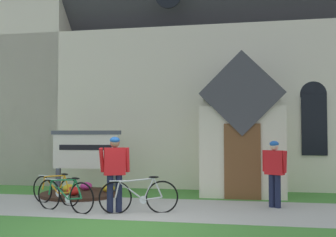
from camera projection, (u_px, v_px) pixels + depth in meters
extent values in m
plane|color=#2B2B2D|center=(159.00, 195.00, 11.34)|extent=(140.00, 140.00, 0.00)
cube|color=#A8A59E|center=(146.00, 208.00, 9.30)|extent=(32.00, 2.76, 0.01)
cube|color=#427F33|center=(117.00, 232.00, 7.00)|extent=(32.00, 1.91, 0.01)
cube|color=#427F33|center=(163.00, 193.00, 11.59)|extent=(24.00, 1.90, 0.01)
cube|color=beige|center=(187.00, 115.00, 17.43)|extent=(13.07, 9.74, 5.41)
cube|color=#424247|center=(186.00, 24.00, 17.61)|extent=(13.57, 9.91, 9.91)
cube|color=beige|center=(43.00, 40.00, 14.94)|extent=(2.61, 2.61, 11.01)
cube|color=beige|center=(242.00, 151.00, 11.39)|extent=(2.40, 1.60, 2.60)
cube|color=#424247|center=(241.00, 96.00, 11.46)|extent=(2.40, 1.80, 2.40)
cube|color=brown|center=(242.00, 161.00, 10.58)|extent=(1.00, 0.06, 2.10)
cube|color=black|center=(314.00, 125.00, 11.81)|extent=(0.76, 0.06, 1.90)
cone|color=black|center=(314.00, 94.00, 11.85)|extent=(0.80, 0.06, 0.80)
cube|color=#474C56|center=(58.00, 181.00, 11.69)|extent=(0.12, 0.12, 0.76)
cube|color=#474C56|center=(113.00, 182.00, 11.47)|extent=(0.12, 0.12, 0.76)
cube|color=silver|center=(86.00, 151.00, 11.62)|extent=(2.06, 0.17, 1.03)
cube|color=#474C56|center=(86.00, 133.00, 11.64)|extent=(2.18, 0.21, 0.12)
cube|color=black|center=(85.00, 147.00, 11.58)|extent=(1.65, 0.08, 0.16)
cylinder|color=#382319|center=(80.00, 194.00, 11.18)|extent=(2.27, 2.27, 0.10)
ellipsoid|color=gold|center=(109.00, 188.00, 11.21)|extent=(0.36, 0.36, 0.24)
ellipsoid|color=#CC338C|center=(86.00, 186.00, 11.66)|extent=(0.36, 0.36, 0.24)
ellipsoid|color=gold|center=(69.00, 188.00, 11.18)|extent=(0.36, 0.36, 0.24)
ellipsoid|color=red|center=(73.00, 191.00, 10.66)|extent=(0.36, 0.36, 0.24)
torus|color=black|center=(69.00, 192.00, 9.58)|extent=(0.68, 0.30, 0.72)
torus|color=black|center=(43.00, 190.00, 10.09)|extent=(0.68, 0.30, 0.72)
cylinder|color=orange|center=(51.00, 185.00, 9.92)|extent=(0.51, 0.23, 0.42)
cylinder|color=orange|center=(55.00, 176.00, 9.87)|extent=(0.70, 0.30, 0.11)
cylinder|color=orange|center=(61.00, 184.00, 9.73)|extent=(0.25, 0.12, 0.48)
cylinder|color=orange|center=(64.00, 193.00, 9.68)|extent=(0.38, 0.18, 0.09)
cylinder|color=orange|center=(67.00, 184.00, 9.63)|extent=(0.21, 0.11, 0.43)
cylinder|color=orange|center=(44.00, 183.00, 10.08)|extent=(0.12, 0.08, 0.35)
ellipsoid|color=black|center=(65.00, 174.00, 9.69)|extent=(0.25, 0.16, 0.05)
cylinder|color=silver|center=(45.00, 176.00, 10.06)|extent=(0.42, 0.19, 0.03)
cylinder|color=silver|center=(58.00, 193.00, 9.78)|extent=(0.17, 0.08, 0.18)
torus|color=black|center=(162.00, 197.00, 8.76)|extent=(0.73, 0.24, 0.75)
torus|color=black|center=(115.00, 198.00, 8.65)|extent=(0.73, 0.24, 0.75)
cylinder|color=#B7B7BC|center=(131.00, 191.00, 8.69)|extent=(0.56, 0.19, 0.44)
cylinder|color=#B7B7BC|center=(137.00, 180.00, 8.72)|extent=(0.77, 0.25, 0.11)
cylinder|color=#B7B7BC|center=(149.00, 189.00, 8.73)|extent=(0.27, 0.11, 0.50)
cylinder|color=#B7B7BC|center=(153.00, 198.00, 8.74)|extent=(0.42, 0.15, 0.09)
cylinder|color=#B7B7BC|center=(158.00, 188.00, 8.76)|extent=(0.23, 0.10, 0.44)
cylinder|color=#B7B7BC|center=(117.00, 190.00, 8.66)|extent=(0.13, 0.07, 0.37)
ellipsoid|color=black|center=(154.00, 177.00, 8.76)|extent=(0.25, 0.14, 0.05)
cylinder|color=silver|center=(119.00, 181.00, 8.67)|extent=(0.43, 0.15, 0.03)
cylinder|color=silver|center=(143.00, 200.00, 8.71)|extent=(0.18, 0.07, 0.18)
torus|color=black|center=(82.00, 198.00, 8.65)|extent=(0.70, 0.28, 0.73)
torus|color=black|center=(49.00, 195.00, 9.17)|extent=(0.70, 0.28, 0.73)
cylinder|color=#19723F|center=(60.00, 190.00, 9.00)|extent=(0.54, 0.23, 0.43)
cylinder|color=#19723F|center=(63.00, 180.00, 8.95)|extent=(0.74, 0.30, 0.09)
cylinder|color=#19723F|center=(72.00, 189.00, 8.81)|extent=(0.26, 0.12, 0.48)
cylinder|color=#19723F|center=(75.00, 199.00, 8.75)|extent=(0.41, 0.18, 0.09)
cylinder|color=#19723F|center=(79.00, 189.00, 8.70)|extent=(0.22, 0.11, 0.42)
cylinder|color=#19723F|center=(50.00, 187.00, 9.15)|extent=(0.12, 0.07, 0.36)
ellipsoid|color=black|center=(76.00, 178.00, 8.76)|extent=(0.25, 0.16, 0.05)
cylinder|color=silver|center=(52.00, 179.00, 9.14)|extent=(0.42, 0.18, 0.03)
cylinder|color=silver|center=(68.00, 199.00, 8.85)|extent=(0.18, 0.08, 0.18)
cylinder|color=#191E38|center=(119.00, 194.00, 8.81)|extent=(0.15, 0.15, 0.86)
cylinder|color=#191E38|center=(110.00, 194.00, 8.76)|extent=(0.15, 0.15, 0.86)
cube|color=red|center=(115.00, 161.00, 8.82)|extent=(0.52, 0.38, 0.63)
sphere|color=#936B51|center=(115.00, 143.00, 8.84)|extent=(0.22, 0.22, 0.22)
ellipsoid|color=#1E59B2|center=(115.00, 140.00, 8.84)|extent=(0.33, 0.35, 0.16)
cylinder|color=red|center=(128.00, 160.00, 8.86)|extent=(0.09, 0.15, 0.57)
cylinder|color=red|center=(102.00, 160.00, 8.78)|extent=(0.09, 0.23, 0.57)
cylinder|color=#191E38|center=(278.00, 191.00, 9.31)|extent=(0.15, 0.15, 0.81)
cylinder|color=#191E38|center=(272.00, 191.00, 9.39)|extent=(0.15, 0.15, 0.81)
cube|color=red|center=(274.00, 163.00, 9.38)|extent=(0.50, 0.39, 0.59)
sphere|color=beige|center=(274.00, 146.00, 9.40)|extent=(0.21, 0.21, 0.21)
ellipsoid|color=#1E59B2|center=(274.00, 144.00, 9.40)|extent=(0.31, 0.33, 0.15)
cylinder|color=red|center=(285.00, 162.00, 9.18)|extent=(0.09, 0.21, 0.54)
cylinder|color=red|center=(264.00, 161.00, 9.58)|extent=(0.09, 0.09, 0.53)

